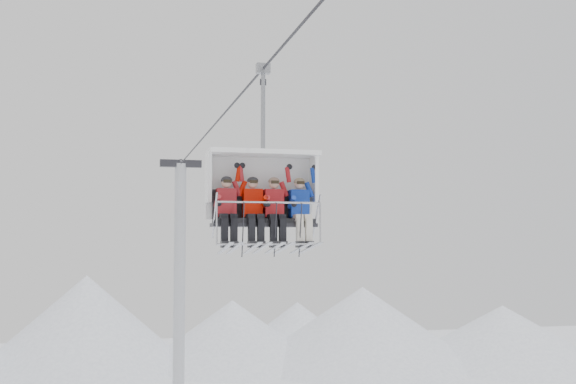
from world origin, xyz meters
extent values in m
cone|color=white|center=(-5.00, 44.00, 3.50)|extent=(16.00, 16.00, 7.00)
cone|color=white|center=(6.00, 43.00, 2.50)|extent=(14.00, 14.00, 5.00)
cone|color=white|center=(16.00, 41.00, 3.00)|extent=(18.00, 18.00, 6.00)
cone|color=white|center=(27.00, 39.00, 2.25)|extent=(16.00, 16.00, 4.50)
cone|color=white|center=(12.00, 46.00, 2.25)|extent=(12.00, 12.00, 4.50)
cylinder|color=#B7BABF|center=(0.00, 22.00, 6.65)|extent=(0.56, 0.56, 13.30)
cube|color=#2C2C31|center=(0.00, 22.00, 13.30)|extent=(2.00, 0.35, 0.35)
cylinder|color=#2C2C31|center=(0.00, 0.00, 13.30)|extent=(0.06, 50.00, 0.06)
cube|color=black|center=(0.00, 2.21, 9.95)|extent=(2.16, 0.55, 0.10)
cube|color=black|center=(0.00, 2.47, 10.31)|extent=(2.16, 0.10, 0.63)
cube|color=#2C2C31|center=(0.00, 2.21, 9.86)|extent=(2.25, 0.60, 0.08)
cube|color=white|center=(0.00, 2.69, 10.71)|extent=(2.40, 0.10, 1.43)
cube|color=white|center=(0.00, 2.29, 11.42)|extent=(2.40, 0.90, 0.10)
cylinder|color=#BCBDC1|center=(0.00, 1.66, 10.32)|extent=(2.20, 0.04, 0.04)
cylinder|color=#BCBDC1|center=(0.00, 1.59, 9.45)|extent=(2.20, 0.04, 0.04)
cylinder|color=gray|center=(0.00, 2.31, 12.36)|extent=(0.10, 0.10, 1.88)
cube|color=gray|center=(0.00, 2.31, 13.30)|extent=(0.30, 0.18, 0.22)
cube|color=#A51E23|center=(-0.81, 2.25, 10.33)|extent=(0.41, 0.27, 0.61)
sphere|color=tan|center=(-0.81, 2.21, 10.76)|extent=(0.23, 0.23, 0.23)
cube|color=black|center=(-0.91, 1.81, 9.75)|extent=(0.14, 0.15, 0.49)
cube|color=black|center=(-0.71, 1.81, 9.75)|extent=(0.14, 0.15, 0.49)
cube|color=silver|center=(-0.91, 1.71, 9.37)|extent=(0.09, 1.69, 0.26)
cube|color=silver|center=(-0.71, 1.71, 9.37)|extent=(0.09, 1.69, 0.26)
cube|color=red|center=(-0.24, 2.25, 10.33)|extent=(0.41, 0.27, 0.61)
sphere|color=tan|center=(-0.24, 2.21, 10.76)|extent=(0.23, 0.23, 0.23)
cube|color=black|center=(-0.34, 1.81, 9.75)|extent=(0.14, 0.15, 0.49)
cube|color=black|center=(-0.15, 1.81, 9.75)|extent=(0.14, 0.15, 0.49)
cube|color=silver|center=(-0.34, 1.71, 9.37)|extent=(0.09, 1.69, 0.26)
cube|color=silver|center=(-0.15, 1.71, 9.37)|extent=(0.09, 1.69, 0.26)
cube|color=#B11A1F|center=(0.23, 2.25, 10.33)|extent=(0.41, 0.27, 0.61)
sphere|color=tan|center=(0.23, 2.21, 10.76)|extent=(0.23, 0.23, 0.23)
cube|color=black|center=(0.13, 1.81, 9.75)|extent=(0.14, 0.15, 0.49)
cube|color=black|center=(0.32, 1.81, 9.75)|extent=(0.14, 0.15, 0.49)
cube|color=silver|center=(0.13, 1.71, 9.37)|extent=(0.09, 1.69, 0.26)
cube|color=silver|center=(0.32, 1.71, 9.37)|extent=(0.09, 1.69, 0.26)
cube|color=#1336AA|center=(0.80, 2.25, 10.33)|extent=(0.41, 0.27, 0.61)
sphere|color=tan|center=(0.80, 2.21, 10.76)|extent=(0.23, 0.23, 0.23)
cube|color=beige|center=(0.70, 1.81, 9.75)|extent=(0.14, 0.15, 0.49)
cube|color=beige|center=(0.89, 1.81, 9.75)|extent=(0.14, 0.15, 0.49)
cube|color=silver|center=(0.70, 1.71, 9.37)|extent=(0.09, 1.69, 0.26)
cube|color=silver|center=(0.89, 1.71, 9.37)|extent=(0.09, 1.69, 0.26)
camera|label=1|loc=(-3.15, -12.97, 9.49)|focal=45.00mm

